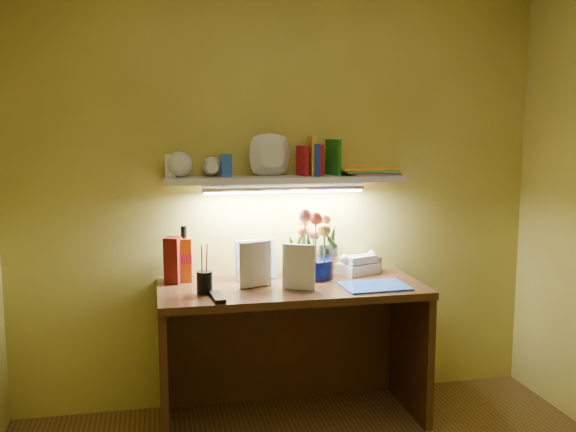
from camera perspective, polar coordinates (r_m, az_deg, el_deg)
The scene contains 13 objects.
desk at distance 3.52m, azimuth 0.33°, elevation -12.10°, with size 1.40×0.60×0.75m, color #381D0F.
flower_bouquet at distance 3.54m, azimuth 2.35°, elevation -2.57°, with size 0.24×0.24×0.37m, color #050933, non-canonical shape.
telephone at distance 3.68m, azimuth 6.25°, elevation -4.18°, with size 0.21×0.15×0.12m, color white, non-canonical shape.
desk_clock at distance 3.73m, azimuth 7.63°, elevation -4.32°, with size 0.09×0.04×0.09m, color #B2B2B6.
whisky_bottle at distance 3.51m, azimuth -9.21°, elevation -3.34°, with size 0.08×0.08×0.30m, color #B6490C, non-canonical shape.
whisky_box at distance 3.49m, azimuth -10.17°, elevation -3.90°, with size 0.08×0.08×0.25m, color #63110C.
pen_cup at distance 3.26m, azimuth -7.44°, elevation -5.19°, with size 0.08×0.08×0.19m, color black.
art_card at distance 3.53m, azimuth -2.91°, elevation -3.89°, with size 0.22×0.04×0.22m, color white, non-canonical shape.
tv_remote at distance 3.17m, azimuth -6.29°, elevation -7.18°, with size 0.05×0.19×0.02m, color black.
blue_folder at distance 3.41m, azimuth 7.71°, elevation -6.19°, with size 0.34×0.25×0.01m, color blue.
desk_book_a at distance 3.32m, azimuth -4.32°, elevation -4.46°, with size 0.18×0.02×0.24m, color beige.
desk_book_b at distance 3.32m, azimuth -0.51°, elevation -4.46°, with size 0.17×0.02×0.24m, color silver.
wall_shelf at distance 3.49m, azimuth -0.58°, elevation 3.90°, with size 1.30×0.31×0.25m.
Camera 1 is at (-0.70, -2.04, 1.59)m, focal length 40.00 mm.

